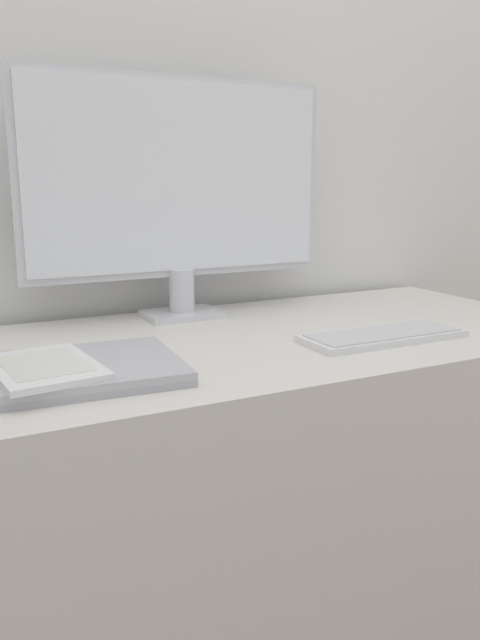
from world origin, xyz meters
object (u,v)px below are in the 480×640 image
laptop (61,372)px  ereader (44,367)px  monitor (179,187)px  keyboard (383,336)px

laptop → ereader: (-0.03, -0.02, 0.02)m
monitor → laptop: bearing=-134.3°
monitor → ereader: size_ratio=3.15×
ereader → laptop: bearing=33.9°
ereader → keyboard: bearing=-0.6°
keyboard → laptop: 0.55m
monitor → laptop: (-0.30, -0.31, -0.25)m
monitor → ereader: monitor is taller
monitor → keyboard: size_ratio=2.11×
keyboard → ereader: ereader is taller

